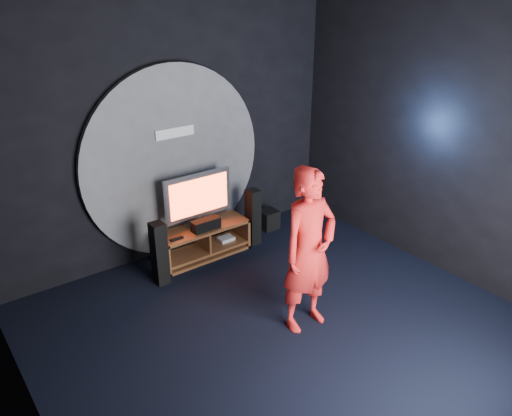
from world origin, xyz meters
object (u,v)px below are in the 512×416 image
(tower_speaker_right, at_px, (253,217))
(player, at_px, (309,251))
(subwoofer, at_px, (268,219))
(media_console, at_px, (204,243))
(tv, at_px, (198,198))
(tower_speaker_left, at_px, (160,254))

(tower_speaker_right, xyz_separation_m, player, (-0.65, -1.87, 0.51))
(tower_speaker_right, height_order, subwoofer, tower_speaker_right)
(media_console, xyz_separation_m, tower_speaker_right, (0.77, -0.11, 0.22))
(tv, bearing_deg, player, -86.38)
(tower_speaker_left, distance_m, subwoofer, 2.09)
(media_console, bearing_deg, tv, 96.33)
(player, bearing_deg, subwoofer, 62.15)
(media_console, height_order, tower_speaker_right, tower_speaker_right)
(tower_speaker_right, bearing_deg, tv, 167.16)
(media_console, xyz_separation_m, subwoofer, (1.25, 0.13, -0.05))
(player, bearing_deg, tower_speaker_left, 118.24)
(tower_speaker_left, bearing_deg, media_console, 18.30)
(tower_speaker_right, distance_m, player, 2.04)
(tower_speaker_left, xyz_separation_m, tower_speaker_right, (1.56, 0.15, 0.00))
(tv, height_order, subwoofer, tv)
(tv, distance_m, tower_speaker_right, 0.91)
(tv, xyz_separation_m, player, (0.13, -2.04, 0.07))
(tower_speaker_right, distance_m, subwoofer, 0.60)
(tower_speaker_left, height_order, player, player)
(media_console, bearing_deg, tower_speaker_left, -161.70)
(media_console, distance_m, tower_speaker_left, 0.86)
(tv, relative_size, tower_speaker_left, 1.17)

